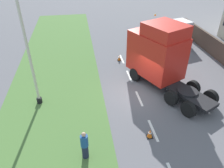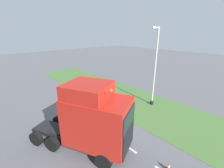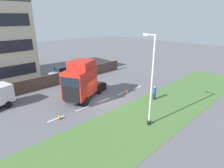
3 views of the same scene
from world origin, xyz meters
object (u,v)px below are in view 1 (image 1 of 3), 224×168
Objects in this scene: flatbed_truck at (176,31)px; traffic_cone_trailing at (119,58)px; lorry_cab at (159,55)px; traffic_cone_lead at (150,133)px; pedestrian at (85,145)px; lamp_post at (30,53)px.

flatbed_truck is 7.84m from traffic_cone_trailing.
lorry_cab is 12.84× the size of traffic_cone_lead.
pedestrian is 2.99× the size of traffic_cone_lead.
lamp_post reaches higher than pedestrian.
lamp_post reaches higher than traffic_cone_lead.
flatbed_truck reaches higher than pedestrian.
traffic_cone_trailing is (-2.15, 4.24, -2.13)m from lorry_cab.
flatbed_truck is 17.75m from pedestrian.
pedestrian is at bearing -167.79° from traffic_cone_lead.
lorry_cab reaches higher than traffic_cone_lead.
traffic_cone_lead is 1.00× the size of traffic_cone_trailing.
lorry_cab is 0.91× the size of lamp_post.
lamp_post reaches higher than traffic_cone_trailing.
lamp_post reaches higher than lorry_cab.
traffic_cone_trailing is (-6.93, -3.52, -1.04)m from flatbed_truck.
traffic_cone_lead is (6.54, -4.30, -3.49)m from lamp_post.
flatbed_truck reaches higher than traffic_cone_trailing.
lamp_post is at bearing 119.14° from pedestrian.
flatbed_truck is 0.69× the size of lamp_post.
lorry_cab is at bearing 8.41° from lamp_post.
traffic_cone_lead is (3.70, 0.80, -0.57)m from pedestrian.
traffic_cone_trailing is (0.07, 9.83, 0.00)m from traffic_cone_lead.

